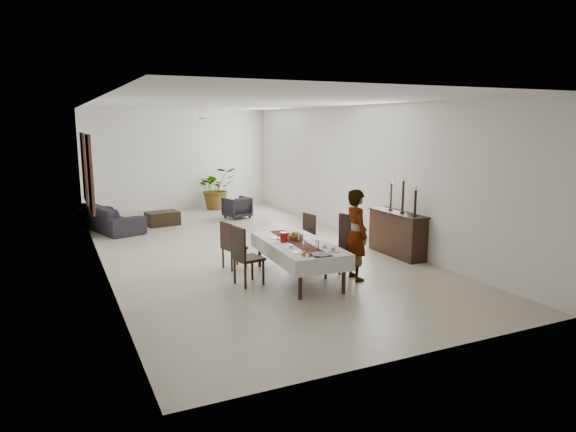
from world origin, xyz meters
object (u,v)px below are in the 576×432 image
Objects in this scene: red_pitcher at (284,237)px; sideboard_body at (397,234)px; dining_table_top at (298,244)px; sofa at (111,217)px; woman at (356,235)px.

sideboard_body reaches higher than red_pitcher.
red_pitcher is at bearing 149.04° from dining_table_top.
sideboard_body is (2.87, 0.50, -0.32)m from red_pitcher.
sideboard_body is 7.43m from sofa.
dining_table_top is 1.30× the size of woman.
woman is 2.06m from sideboard_body.
sideboard_body is at bearing 17.00° from dining_table_top.
woman reaches higher than dining_table_top.
dining_table_top is at bearing -34.29° from red_pitcher.
dining_table_top is at bearing -173.34° from sofa.
dining_table_top is 6.48m from sofa.
sideboard_body reaches higher than sofa.
sofa is at bearing 112.01° from red_pitcher.
woman reaches higher than red_pitcher.
dining_table_top is 0.94× the size of sofa.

